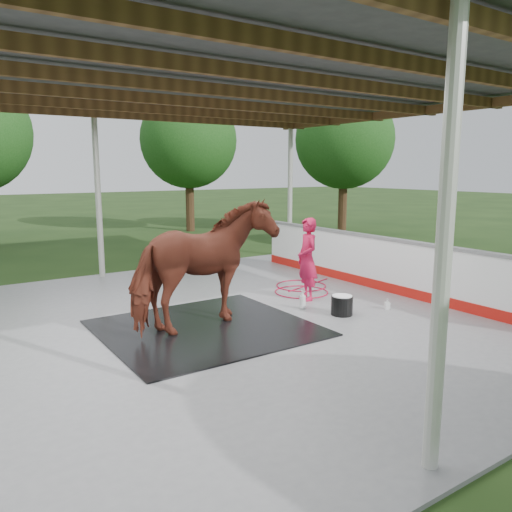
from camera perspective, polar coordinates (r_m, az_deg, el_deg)
ground at (r=8.38m, az=-7.61°, el=-8.36°), size 100.00×100.00×0.00m
concrete_slab at (r=8.37m, az=-7.61°, el=-8.19°), size 12.00×10.00×0.05m
pavilion_structure at (r=8.07m, az=-8.29°, el=19.45°), size 12.60×10.60×4.05m
dasher_board at (r=10.98m, az=14.35°, el=-1.00°), size 0.16×8.00×1.15m
tree_belt at (r=8.98m, az=-9.06°, el=17.31°), size 28.00×28.00×5.80m
rubber_mat at (r=8.25m, az=-5.76°, el=-8.17°), size 3.22×3.02×0.02m
horse at (r=7.99m, az=-5.89°, el=-1.06°), size 2.60×1.56×2.05m
handler at (r=9.87m, az=5.88°, el=-0.35°), size 0.54×0.68×1.63m
wash_bucket at (r=9.03m, az=9.79°, el=-5.53°), size 0.38×0.38×0.35m
soap_bottle_a at (r=9.32m, az=5.33°, el=-5.01°), size 0.18×0.18×0.34m
soap_bottle_b at (r=9.58m, az=14.76°, el=-5.33°), size 0.12×0.12×0.20m
hose_coil at (r=10.85m, az=5.20°, el=-3.73°), size 1.88×1.57×0.02m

